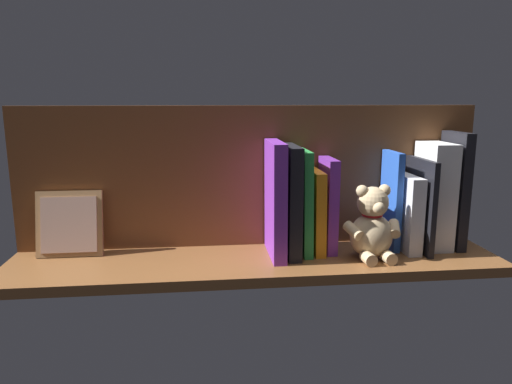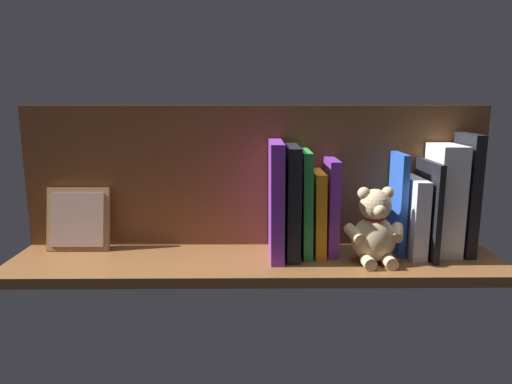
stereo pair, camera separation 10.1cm
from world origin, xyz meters
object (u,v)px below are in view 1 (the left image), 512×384
at_px(dictionary_thick_white, 434,196).
at_px(teddy_bear, 372,226).
at_px(picture_frame_leaning, 70,224).
at_px(book_0, 454,190).

distance_m(dictionary_thick_white, teddy_bear, 0.19).
bearing_deg(teddy_bear, dictionary_thick_white, -163.40).
bearing_deg(picture_frame_leaning, dictionary_thick_white, 177.90).
bearing_deg(book_0, picture_frame_leaning, -1.95).
xyz_separation_m(book_0, picture_frame_leaning, (0.88, -0.03, -0.06)).
height_order(dictionary_thick_white, picture_frame_leaning, dictionary_thick_white).
height_order(dictionary_thick_white, teddy_bear, dictionary_thick_white).
distance_m(dictionary_thick_white, picture_frame_leaning, 0.83).
height_order(book_0, dictionary_thick_white, book_0).
xyz_separation_m(dictionary_thick_white, picture_frame_leaning, (0.83, -0.03, -0.05)).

